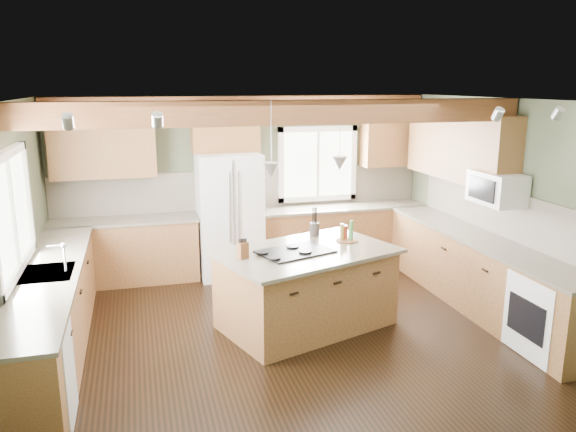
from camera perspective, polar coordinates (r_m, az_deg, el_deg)
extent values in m
plane|color=black|center=(6.58, -0.03, -11.59)|extent=(5.60, 5.60, 0.00)
plane|color=silver|center=(5.97, -0.03, 11.68)|extent=(5.60, 5.60, 0.00)
plane|color=#4B5139|center=(8.53, -4.45, 3.37)|extent=(5.60, 0.00, 5.60)
plane|color=#4B5139|center=(6.07, -26.49, -2.15)|extent=(0.00, 5.00, 5.00)
plane|color=#4B5139|center=(7.37, 21.47, 0.88)|extent=(0.00, 5.00, 5.00)
cube|color=brown|center=(6.07, -0.28, 10.48)|extent=(5.55, 0.26, 0.26)
cube|color=brown|center=(8.31, -4.48, 11.71)|extent=(5.55, 0.20, 0.10)
cube|color=brown|center=(8.53, -4.42, 2.76)|extent=(5.58, 0.03, 0.58)
cube|color=brown|center=(7.42, 21.09, 0.28)|extent=(0.03, 3.70, 0.58)
cube|color=brown|center=(8.29, -16.20, -3.53)|extent=(2.02, 0.60, 0.88)
cube|color=#453E33|center=(8.18, -16.41, -0.44)|extent=(2.06, 0.64, 0.04)
cube|color=brown|center=(8.84, 5.56, -2.02)|extent=(2.62, 0.60, 0.88)
cube|color=#453E33|center=(8.73, 5.62, 0.90)|extent=(2.66, 0.64, 0.04)
cube|color=brown|center=(6.33, -22.89, -9.41)|extent=(0.60, 3.70, 0.88)
cube|color=#453E33|center=(6.17, -23.28, -5.46)|extent=(0.64, 3.74, 0.04)
cube|color=brown|center=(7.46, 18.81, -5.61)|extent=(0.60, 3.70, 0.88)
cube|color=#453E33|center=(7.33, 19.08, -2.21)|extent=(0.64, 3.74, 0.04)
cube|color=brown|center=(8.13, -18.30, 6.88)|extent=(1.40, 0.35, 0.90)
cube|color=brown|center=(8.20, -6.41, 8.92)|extent=(0.96, 0.35, 0.70)
cube|color=brown|center=(7.91, 16.97, 6.80)|extent=(0.35, 2.20, 0.90)
cube|color=brown|center=(9.00, 10.37, 7.89)|extent=(0.90, 0.35, 0.90)
cube|color=white|center=(6.06, -26.46, 0.26)|extent=(0.04, 1.60, 1.05)
cube|color=white|center=(8.76, 2.98, 5.31)|extent=(1.10, 0.04, 1.00)
cube|color=#262628|center=(6.17, -23.29, -5.42)|extent=(0.50, 0.65, 0.03)
cylinder|color=#B2B2B7|center=(6.10, -21.74, -4.05)|extent=(0.02, 0.02, 0.28)
cube|color=white|center=(5.16, -24.60, -14.98)|extent=(0.60, 0.60, 0.84)
cube|color=white|center=(6.50, 25.15, -9.12)|extent=(0.60, 0.72, 0.84)
cube|color=white|center=(7.16, 20.45, 2.66)|extent=(0.40, 0.70, 0.38)
cone|color=#B2B2B7|center=(5.94, -1.69, 4.68)|extent=(0.18, 0.18, 0.16)
cone|color=#B2B2B7|center=(6.47, 5.25, 5.36)|extent=(0.18, 0.18, 0.16)
cube|color=white|center=(8.19, -5.96, 0.07)|extent=(0.90, 0.74, 1.80)
cube|color=brown|center=(6.56, 1.83, -7.50)|extent=(2.11, 1.66, 0.88)
cube|color=#453E33|center=(6.41, 1.86, -3.66)|extent=(2.27, 1.82, 0.04)
cube|color=black|center=(6.32, 0.73, -3.63)|extent=(0.93, 0.76, 0.02)
cube|color=brown|center=(6.10, -4.61, -3.50)|extent=(0.13, 0.12, 0.18)
cylinder|color=#48403A|center=(6.98, 2.70, -1.36)|extent=(0.16, 0.16, 0.16)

